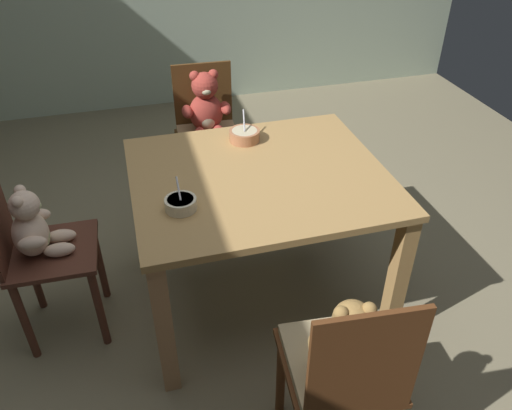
% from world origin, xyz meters
% --- Properties ---
extents(ground_plane, '(5.20, 5.20, 0.04)m').
position_xyz_m(ground_plane, '(0.00, 0.00, -0.02)').
color(ground_plane, '#7B7257').
extents(dining_table, '(1.11, 0.96, 0.73)m').
position_xyz_m(dining_table, '(0.00, 0.00, 0.61)').
color(dining_table, '#AB824B').
rests_on(dining_table, ground_plane).
extents(teddy_chair_near_front, '(0.40, 0.41, 0.90)m').
position_xyz_m(teddy_chair_near_front, '(0.04, -0.89, 0.54)').
color(teddy_chair_near_front, '#572F16').
rests_on(teddy_chair_near_front, ground_plane).
extents(teddy_chair_near_left, '(0.38, 0.38, 0.85)m').
position_xyz_m(teddy_chair_near_left, '(-0.97, 0.04, 0.53)').
color(teddy_chair_near_left, '#512B1E').
rests_on(teddy_chair_near_left, ground_plane).
extents(teddy_chair_far_center, '(0.40, 0.40, 0.87)m').
position_xyz_m(teddy_chair_far_center, '(-0.07, 0.89, 0.57)').
color(teddy_chair_far_center, '#4D3015').
rests_on(teddy_chair_far_center, ground_plane).
extents(porridge_bowl_cream_near_left, '(0.13, 0.14, 0.11)m').
position_xyz_m(porridge_bowl_cream_near_left, '(-0.37, -0.17, 0.75)').
color(porridge_bowl_cream_near_left, beige).
rests_on(porridge_bowl_cream_near_left, dining_table).
extents(porridge_bowl_terracotta_far_center, '(0.15, 0.16, 0.13)m').
position_xyz_m(porridge_bowl_terracotta_far_center, '(0.02, 0.32, 0.75)').
color(porridge_bowl_terracotta_far_center, '#B6724C').
rests_on(porridge_bowl_terracotta_far_center, dining_table).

